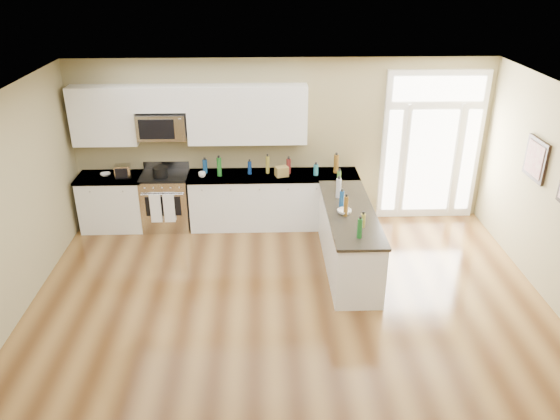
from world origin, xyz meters
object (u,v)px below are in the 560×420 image
at_px(peninsula_cabinet, 349,241).
at_px(stockpot, 160,172).
at_px(kitchen_range, 167,201).
at_px(toaster_oven, 123,171).

bearing_deg(peninsula_cabinet, stockpot, 155.23).
xyz_separation_m(kitchen_range, toaster_oven, (-0.65, -0.06, 0.57)).
relative_size(kitchen_range, stockpot, 4.49).
xyz_separation_m(kitchen_range, stockpot, (-0.04, -0.09, 0.56)).
distance_m(peninsula_cabinet, stockpot, 3.30).
bearing_deg(toaster_oven, peninsula_cabinet, -27.26).
xyz_separation_m(peninsula_cabinet, kitchen_range, (-2.90, 1.45, 0.04)).
distance_m(kitchen_range, stockpot, 0.57).
bearing_deg(peninsula_cabinet, toaster_oven, 158.72).
xyz_separation_m(peninsula_cabinet, stockpot, (-2.94, 1.36, 0.61)).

